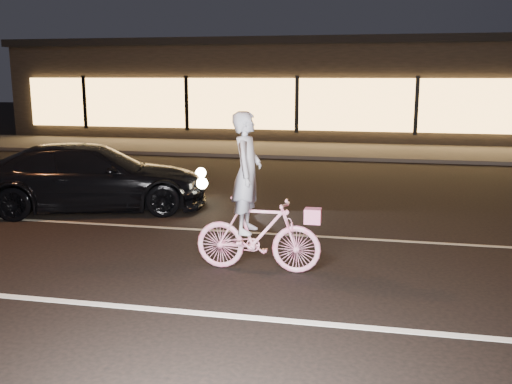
# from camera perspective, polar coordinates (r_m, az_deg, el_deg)

# --- Properties ---
(ground) EXTENTS (90.00, 90.00, 0.00)m
(ground) POSITION_cam_1_polar(r_m,az_deg,el_deg) (8.47, -9.91, -7.26)
(ground) COLOR black
(ground) RESTS_ON ground
(lane_stripe_near) EXTENTS (60.00, 0.12, 0.01)m
(lane_stripe_near) POSITION_cam_1_polar(r_m,az_deg,el_deg) (7.19, -14.38, -10.92)
(lane_stripe_near) COLOR silver
(lane_stripe_near) RESTS_ON ground
(lane_stripe_far) EXTENTS (60.00, 0.10, 0.01)m
(lane_stripe_far) POSITION_cam_1_polar(r_m,az_deg,el_deg) (10.27, -5.80, -3.76)
(lane_stripe_far) COLOR gray
(lane_stripe_far) RESTS_ON ground
(sidewalk) EXTENTS (30.00, 4.00, 0.12)m
(sidewalk) POSITION_cam_1_polar(r_m,az_deg,el_deg) (20.82, 3.37, 4.26)
(sidewalk) COLOR #383533
(sidewalk) RESTS_ON ground
(storefront) EXTENTS (25.40, 8.42, 4.20)m
(storefront) POSITION_cam_1_polar(r_m,az_deg,el_deg) (26.58, 5.36, 10.33)
(storefront) COLOR black
(storefront) RESTS_ON ground
(cyclist) EXTENTS (1.78, 0.61, 2.24)m
(cyclist) POSITION_cam_1_polar(r_m,az_deg,el_deg) (7.93, -0.10, -2.40)
(cyclist) COLOR #F53681
(cyclist) RESTS_ON ground
(sedan) EXTENTS (5.01, 3.26, 1.35)m
(sedan) POSITION_cam_1_polar(r_m,az_deg,el_deg) (12.08, -16.08, 1.42)
(sedan) COLOR black
(sedan) RESTS_ON ground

